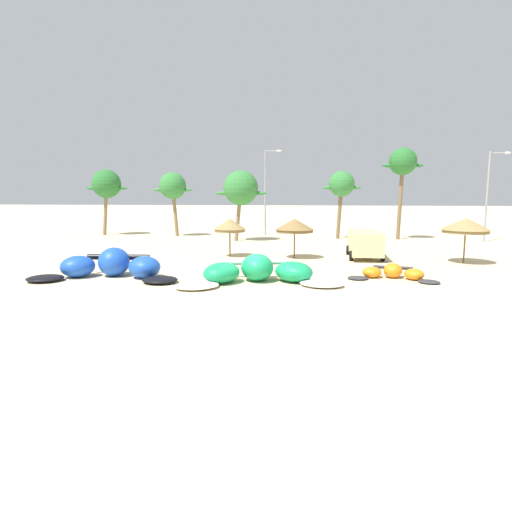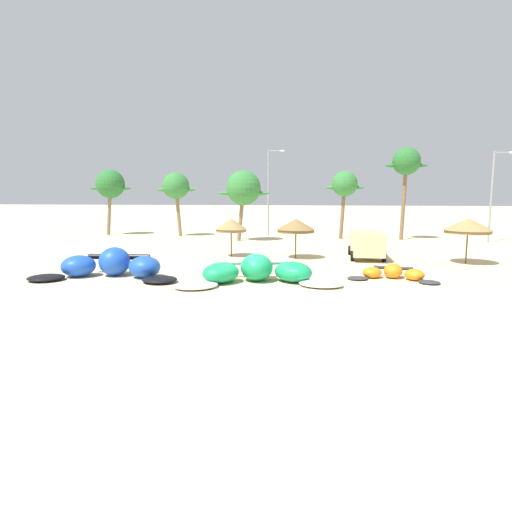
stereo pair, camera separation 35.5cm
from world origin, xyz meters
TOP-DOWN VIEW (x-y plane):
  - ground_plane at (0.00, 0.00)m, footprint 260.00×260.00m
  - kite_far_left at (-7.49, 0.15)m, footprint 8.31×3.84m
  - kite_left at (0.47, -0.38)m, footprint 8.50×4.67m
  - kite_left_of_center at (7.51, 1.24)m, footprint 4.77×2.68m
  - beach_umbrella_near_van at (-2.32, 8.41)m, footprint 2.26×2.26m
  - beach_umbrella_middle at (2.23, 8.10)m, footprint 2.66×2.66m
  - beach_umbrella_near_palms at (13.15, 6.98)m, footprint 2.97×2.97m
  - parked_van at (7.11, 8.81)m, footprint 2.42×4.91m
  - palm_leftmost at (-17.71, 23.05)m, footprint 4.52×3.01m
  - palm_left at (-10.39, 22.44)m, footprint 4.12×2.75m
  - palm_left_of_gap at (-2.87, 18.70)m, footprint 4.84×3.23m
  - palm_center_left at (6.61, 21.65)m, footprint 3.73×2.49m
  - palm_center_right at (12.25, 21.39)m, footprint 3.90×2.60m
  - lamppost_west at (-0.89, 24.59)m, footprint 1.78×0.24m
  - lamppost_west_center at (19.77, 20.15)m, footprint 1.85×0.24m

SIDE VIEW (x-z plane):
  - ground_plane at x=0.00m, z-range 0.00..0.00m
  - kite_left_of_center at x=7.51m, z-range -0.09..0.70m
  - kite_left at x=0.47m, z-range -0.16..1.23m
  - kite_far_left at x=-7.49m, z-range -0.18..1.38m
  - parked_van at x=7.11m, z-range 0.17..2.01m
  - beach_umbrella_near_van at x=-2.32m, z-range 0.88..3.60m
  - beach_umbrella_middle at x=2.23m, z-range 0.90..3.64m
  - beach_umbrella_near_palms at x=13.15m, z-range 0.98..3.89m
  - lamppost_west_center at x=19.77m, z-range 0.54..8.73m
  - palm_left_of_gap at x=-2.87m, z-range 1.60..8.14m
  - lamppost_west at x=-0.89m, z-range 0.54..9.46m
  - palm_left at x=-10.39m, z-range 1.81..8.37m
  - palm_center_left at x=6.61m, z-range 1.92..8.51m
  - palm_leftmost at x=-17.71m, z-range 1.86..8.77m
  - palm_center_right at x=12.25m, z-range 2.86..11.58m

